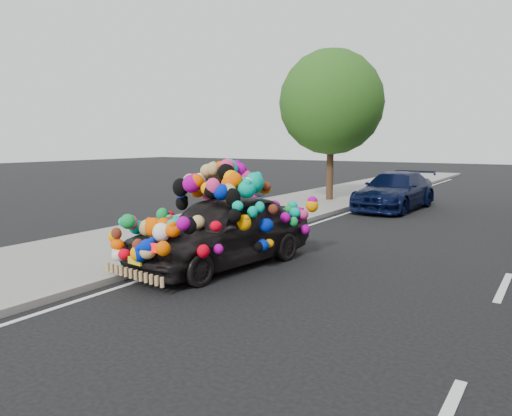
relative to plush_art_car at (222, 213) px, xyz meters
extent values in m
plane|color=black|center=(1.41, 1.30, -1.06)|extent=(100.00, 100.00, 0.00)
cube|color=gray|center=(-2.89, 1.30, -1.00)|extent=(4.00, 60.00, 0.12)
cube|color=gray|center=(-0.94, 1.30, -1.00)|extent=(0.15, 60.00, 0.13)
cylinder|color=#332114|center=(-2.39, 10.80, 0.30)|extent=(0.28, 0.28, 2.73)
sphere|color=#284C14|center=(-2.39, 10.80, 2.97)|extent=(4.20, 4.20, 4.20)
imported|color=black|center=(0.00, 0.00, -0.35)|extent=(2.28, 4.40, 1.43)
cube|color=red|center=(-0.88, -2.01, -0.28)|extent=(0.23, 0.09, 0.14)
cube|color=red|center=(0.26, -2.18, -0.28)|extent=(0.23, 0.09, 0.14)
cube|color=yellow|center=(-0.31, -2.11, -0.58)|extent=(0.34, 0.09, 0.12)
imported|color=black|center=(0.49, 10.09, -0.38)|extent=(2.18, 4.80, 1.36)
camera|label=1|loc=(5.79, -8.01, 1.43)|focal=35.00mm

